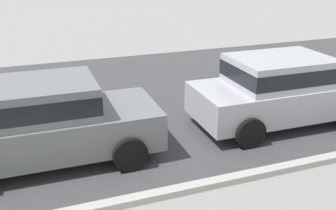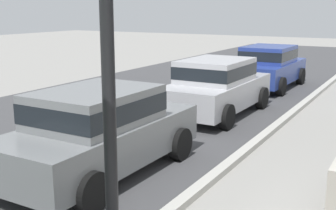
{
  "view_description": "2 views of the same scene",
  "coord_description": "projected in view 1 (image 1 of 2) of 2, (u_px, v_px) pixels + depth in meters",
  "views": [
    {
      "loc": [
        0.51,
        -2.1,
        3.66
      ],
      "look_at": [
        3.06,
        4.77,
        0.8
      ],
      "focal_mm": 41.72,
      "sensor_mm": 36.0,
      "label": 1
    },
    {
      "loc": [
        -5.21,
        0.06,
        2.92
      ],
      "look_at": [
        3.06,
        4.77,
        0.8
      ],
      "focal_mm": 46.76,
      "sensor_mm": 36.0,
      "label": 2
    }
  ],
  "objects": [
    {
      "name": "street_surface",
      "position": [
        12.0,
        113.0,
        9.55
      ],
      "size": [
        60.0,
        9.0,
        0.01
      ],
      "primitive_type": "cube",
      "color": "#424244",
      "rests_on": "ground"
    },
    {
      "name": "parked_car_grey",
      "position": [
        43.0,
        120.0,
        7.07
      ],
      "size": [
        4.12,
        1.96,
        1.56
      ],
      "color": "slate",
      "rests_on": "ground"
    },
    {
      "name": "parked_car_silver",
      "position": [
        281.0,
        88.0,
        8.73
      ],
      "size": [
        4.12,
        1.96,
        1.56
      ],
      "color": "#B7B7BC",
      "rests_on": "ground"
    }
  ]
}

